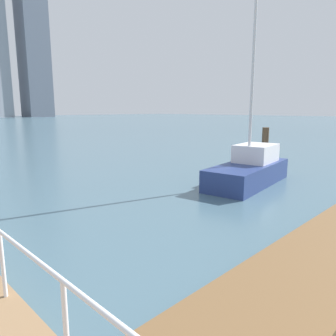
# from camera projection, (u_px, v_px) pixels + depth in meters

# --- Properties ---
(ground_plane) EXTENTS (300.00, 300.00, 0.00)m
(ground_plane) POSITION_uv_depth(u_px,v_px,m) (31.00, 196.00, 11.83)
(ground_plane) COLOR #476675
(dock_piling_0) EXTENTS (0.33, 0.33, 2.30)m
(dock_piling_0) POSITION_uv_depth(u_px,v_px,m) (265.00, 150.00, 16.08)
(dock_piling_0) COLOR #473826
(dock_piling_0) RESTS_ON ground_plane
(moored_boat_1) EXTENTS (5.26, 2.51, 8.12)m
(moored_boat_1) POSITION_uv_depth(u_px,v_px,m) (250.00, 169.00, 13.74)
(moored_boat_1) COLOR navy
(moored_boat_1) RESTS_ON ground_plane
(skyline_tower_5) EXTENTS (10.59, 13.52, 82.22)m
(skyline_tower_5) POSITION_uv_depth(u_px,v_px,m) (31.00, 12.00, 125.88)
(skyline_tower_5) COLOR slate
(skyline_tower_5) RESTS_ON ground_plane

